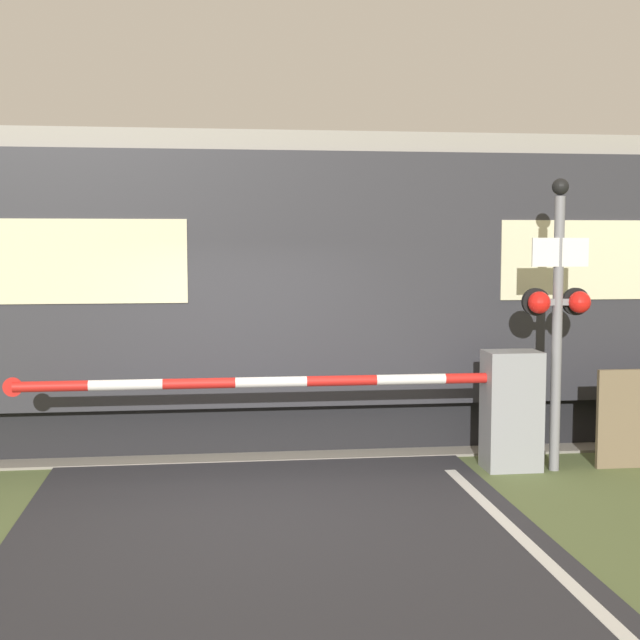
{
  "coord_description": "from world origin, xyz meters",
  "views": [
    {
      "loc": [
        -0.55,
        -8.26,
        2.51
      ],
      "look_at": [
        0.68,
        1.65,
        1.62
      ],
      "focal_mm": 50.0,
      "sensor_mm": 36.0,
      "label": 1
    }
  ],
  "objects": [
    {
      "name": "train",
      "position": [
        -1.83,
        3.25,
        1.93
      ],
      "size": [
        20.8,
        2.83,
        3.77
      ],
      "color": "black",
      "rests_on": "ground_plane"
    },
    {
      "name": "signal_post",
      "position": [
        3.19,
        0.93,
        1.82
      ],
      "size": [
        0.75,
        0.26,
        3.18
      ],
      "color": "gray",
      "rests_on": "ground_plane"
    },
    {
      "name": "track_bed",
      "position": [
        0.0,
        3.25,
        0.02
      ],
      "size": [
        36.0,
        3.2,
        0.13
      ],
      "color": "gray",
      "rests_on": "ground_plane"
    },
    {
      "name": "ground_plane",
      "position": [
        0.0,
        0.0,
        0.0
      ],
      "size": [
        80.0,
        80.0,
        0.0
      ],
      "primitive_type": "plane",
      "color": "#5B6B3D"
    },
    {
      "name": "crossing_barrier",
      "position": [
        2.31,
        1.05,
        0.72
      ],
      "size": [
        5.69,
        0.44,
        1.31
      ],
      "color": "gray",
      "rests_on": "ground_plane"
    }
  ]
}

